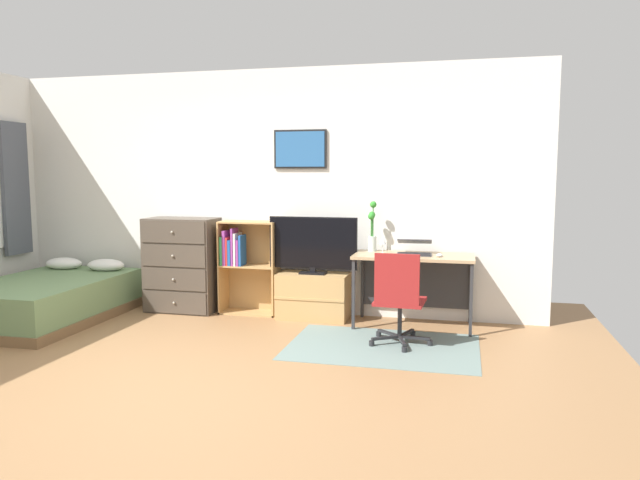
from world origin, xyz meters
The scene contains 14 objects.
ground_plane centered at (0.00, 0.00, 0.00)m, with size 7.20×7.20×0.00m, color #936B44.
wall_back_with_posters centered at (0.00, 2.43, 1.35)m, with size 6.12×0.09×2.70m.
area_rug centered at (1.49, 1.28, 0.00)m, with size 1.70×1.20×0.01m, color slate.
bed centered at (-2.12, 1.42, 0.23)m, with size 1.29×1.92×0.57m.
dresser centered at (-0.91, 2.15, 0.53)m, with size 0.80×0.46×1.06m.
bookshelf centered at (-0.19, 2.23, 0.59)m, with size 0.64×0.30×1.03m.
tv_stand centered at (0.62, 2.17, 0.24)m, with size 0.76×0.41×0.49m.
television centered at (0.62, 2.15, 0.80)m, with size 0.96×0.16×0.61m.
desk centered at (1.69, 2.15, 0.60)m, with size 1.20×0.59×0.74m.
office_chair centered at (1.62, 1.34, 0.46)m, with size 0.56×0.58×0.86m.
laptop centered at (1.69, 2.13, 0.80)m, with size 0.37×0.39×0.15m.
computer_mouse centered at (1.95, 1.99, 0.76)m, with size 0.06×0.10×0.03m, color silver.
bamboo_vase centered at (1.24, 2.25, 0.97)m, with size 0.09×0.09×0.53m.
wine_glass centered at (1.38, 2.03, 0.87)m, with size 0.07×0.07×0.18m.
Camera 1 is at (2.18, -3.90, 1.56)m, focal length 33.21 mm.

